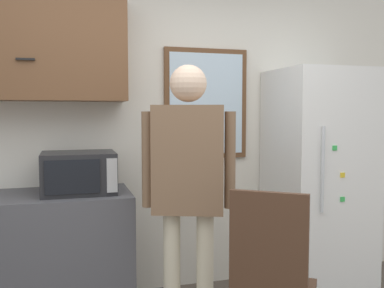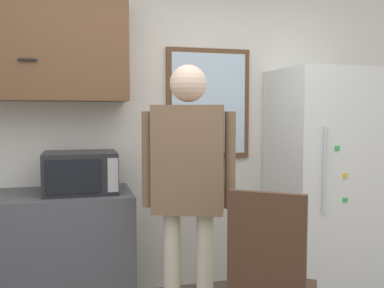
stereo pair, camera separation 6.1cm
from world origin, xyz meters
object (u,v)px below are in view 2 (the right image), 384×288
Objects in this scene: microwave at (80,172)px; refrigerator at (321,181)px; chair at (270,278)px; person at (188,172)px.

refrigerator is (1.90, -0.03, -0.14)m from microwave.
chair is at bearing -132.55° from refrigerator.
microwave is at bearing 179.20° from refrigerator.
microwave is 0.28× the size of refrigerator.
refrigerator is at bearing -96.04° from chair.
refrigerator reaches higher than microwave.
refrigerator reaches higher than chair.
person is at bearing -24.30° from chair.
microwave is 1.91m from refrigerator.
chair is (0.97, -1.04, -0.47)m from microwave.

